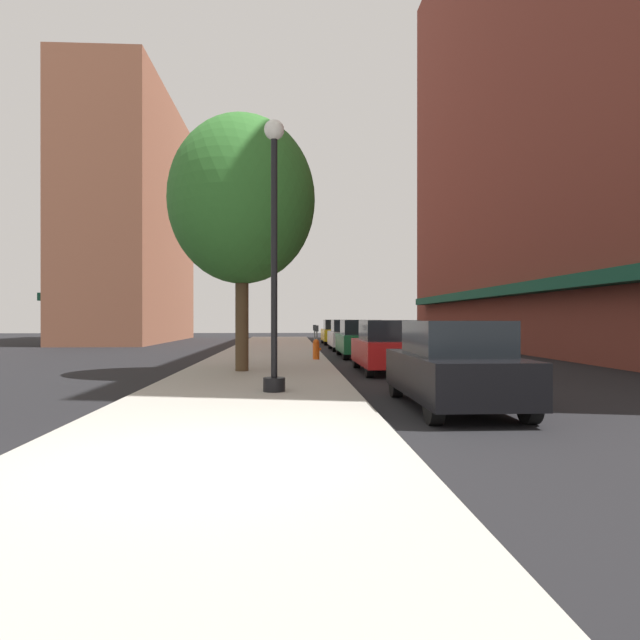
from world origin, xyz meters
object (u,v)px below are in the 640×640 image
object	(u,v)px
parking_meter_near	(315,335)
car_yellow	(336,332)
car_black	(454,366)
tree_near	(242,200)
lamppost	(274,249)
fire_hydrant	(316,349)
car_red	(387,347)
car_white	(347,335)
parking_meter_far	(317,337)
car_green	(360,339)

from	to	relation	value
parking_meter_near	car_yellow	bearing A→B (deg)	80.67
car_black	car_yellow	world-z (taller)	same
tree_near	car_black	world-z (taller)	tree_near
lamppost	parking_meter_near	world-z (taller)	lamppost
fire_hydrant	car_red	xyz separation A→B (m)	(2.05, -4.28, 0.29)
car_red	car_white	bearing A→B (deg)	91.96
car_red	car_white	world-z (taller)	same
parking_meter_far	car_red	xyz separation A→B (m)	(1.95, -5.84, -0.14)
car_red	car_yellow	size ratio (longest dim) A/B	1.00
car_black	fire_hydrant	bearing A→B (deg)	98.36
tree_near	car_yellow	bearing A→B (deg)	77.49
parking_meter_near	car_red	size ratio (longest dim) A/B	0.30
tree_near	car_green	bearing A→B (deg)	58.89
parking_meter_far	tree_near	world-z (taller)	tree_near
parking_meter_far	car_white	distance (m)	7.17
lamppost	car_red	xyz separation A→B (m)	(3.42, 5.44, -2.39)
parking_meter_far	car_white	size ratio (longest dim) A/B	0.30
parking_meter_near	car_green	size ratio (longest dim) A/B	0.30
fire_hydrant	tree_near	xyz separation A→B (m)	(-2.48, -4.79, 4.78)
tree_near	car_white	size ratio (longest dim) A/B	1.80
parking_meter_near	car_yellow	world-z (taller)	car_yellow
car_black	car_yellow	xyz separation A→B (m)	(0.00, 27.16, 0.00)
parking_meter_near	car_black	world-z (taller)	car_black
parking_meter_far	car_red	size ratio (longest dim) A/B	0.30
car_white	car_yellow	xyz separation A→B (m)	(0.00, 7.16, 0.00)
fire_hydrant	car_yellow	bearing A→B (deg)	82.53
fire_hydrant	car_yellow	distance (m)	15.76
tree_near	fire_hydrant	bearing A→B (deg)	62.64
fire_hydrant	parking_meter_far	size ratio (longest dim) A/B	0.60
lamppost	car_green	world-z (taller)	lamppost
parking_meter_near	tree_near	world-z (taller)	tree_near
car_red	car_green	world-z (taller)	same
fire_hydrant	parking_meter_far	bearing A→B (deg)	86.36
parking_meter_far	car_white	world-z (taller)	car_white
lamppost	parking_meter_near	distance (m)	13.73
fire_hydrant	parking_meter_far	xyz separation A→B (m)	(0.10, 1.56, 0.43)
parking_meter_far	car_green	xyz separation A→B (m)	(1.95, 1.15, -0.14)
parking_meter_near	car_yellow	distance (m)	12.03
fire_hydrant	car_green	distance (m)	3.41
parking_meter_near	tree_near	bearing A→B (deg)	-106.80
parking_meter_near	car_black	xyz separation A→B (m)	(1.95, -15.29, -0.14)
fire_hydrant	car_white	bearing A→B (deg)	76.38
lamppost	fire_hydrant	xyz separation A→B (m)	(1.37, 9.72, -2.68)
lamppost	tree_near	world-z (taller)	tree_near
fire_hydrant	parking_meter_near	bearing A→B (deg)	88.48
tree_near	car_yellow	distance (m)	21.39
car_green	car_white	world-z (taller)	same
tree_near	car_green	world-z (taller)	tree_near
car_black	lamppost	bearing A→B (deg)	150.18
fire_hydrant	car_yellow	size ratio (longest dim) A/B	0.18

